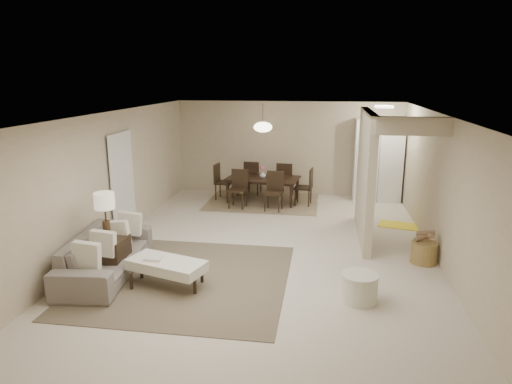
% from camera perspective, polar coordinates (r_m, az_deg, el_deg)
% --- Properties ---
extents(floor, '(9.00, 9.00, 0.00)m').
position_cam_1_polar(floor, '(8.38, 1.22, -7.71)').
color(floor, beige).
rests_on(floor, ground).
extents(ceiling, '(9.00, 9.00, 0.00)m').
position_cam_1_polar(ceiling, '(7.80, 1.32, 9.60)').
color(ceiling, white).
rests_on(ceiling, back_wall).
extents(back_wall, '(6.00, 0.00, 6.00)m').
position_cam_1_polar(back_wall, '(12.39, 3.99, 5.47)').
color(back_wall, '#BDAC8F').
rests_on(back_wall, floor).
extents(left_wall, '(0.00, 9.00, 9.00)m').
position_cam_1_polar(left_wall, '(8.88, -18.30, 1.29)').
color(left_wall, '#BDAC8F').
rests_on(left_wall, floor).
extents(right_wall, '(0.00, 9.00, 9.00)m').
position_cam_1_polar(right_wall, '(8.18, 22.59, -0.17)').
color(right_wall, '#BDAC8F').
rests_on(right_wall, floor).
extents(partition, '(0.15, 2.50, 2.50)m').
position_cam_1_polar(partition, '(9.18, 13.52, 2.02)').
color(partition, '#BDAC8F').
rests_on(partition, floor).
extents(doorway, '(0.04, 0.90, 2.04)m').
position_cam_1_polar(doorway, '(9.45, -16.41, 0.74)').
color(doorway, black).
rests_on(doorway, floor).
extents(pantry_cabinet, '(1.20, 0.55, 2.10)m').
position_cam_1_polar(pantry_cabinet, '(12.11, 15.01, 3.85)').
color(pantry_cabinet, white).
rests_on(pantry_cabinet, floor).
extents(flush_light, '(0.44, 0.44, 0.05)m').
position_cam_1_polar(flush_light, '(11.00, 15.73, 10.22)').
color(flush_light, white).
rests_on(flush_light, ceiling).
extents(living_rug, '(3.20, 3.20, 0.01)m').
position_cam_1_polar(living_rug, '(7.48, -8.75, -10.62)').
color(living_rug, brown).
rests_on(living_rug, floor).
extents(sofa, '(2.38, 1.14, 0.67)m').
position_cam_1_polar(sofa, '(7.84, -18.25, -7.40)').
color(sofa, slate).
rests_on(sofa, floor).
extents(ottoman_bench, '(1.30, 0.87, 0.43)m').
position_cam_1_polar(ottoman_bench, '(7.15, -11.12, -9.01)').
color(ottoman_bench, beige).
rests_on(ottoman_bench, living_rug).
extents(side_table, '(0.55, 0.55, 0.61)m').
position_cam_1_polar(side_table, '(7.83, -17.90, -7.65)').
color(side_table, black).
rests_on(side_table, floor).
extents(table_lamp, '(0.32, 0.32, 0.76)m').
position_cam_1_polar(table_lamp, '(7.56, -18.40, -1.54)').
color(table_lamp, '#48311F').
rests_on(table_lamp, side_table).
extents(round_pouf, '(0.53, 0.53, 0.41)m').
position_cam_1_polar(round_pouf, '(6.80, 12.81, -11.60)').
color(round_pouf, beige).
rests_on(round_pouf, floor).
extents(wicker_basket, '(0.54, 0.54, 0.37)m').
position_cam_1_polar(wicker_basket, '(8.43, 20.24, -7.12)').
color(wicker_basket, olive).
rests_on(wicker_basket, floor).
extents(dining_rug, '(2.80, 2.10, 0.01)m').
position_cam_1_polar(dining_rug, '(11.72, 0.83, -1.23)').
color(dining_rug, '#8D7757').
rests_on(dining_rug, floor).
extents(dining_table, '(1.91, 1.21, 0.64)m').
position_cam_1_polar(dining_table, '(11.64, 0.84, 0.25)').
color(dining_table, black).
rests_on(dining_table, dining_rug).
extents(dining_chairs, '(2.54, 1.95, 0.94)m').
position_cam_1_polar(dining_chairs, '(11.60, 0.84, 0.97)').
color(dining_chairs, black).
rests_on(dining_chairs, dining_rug).
extents(vase, '(0.21, 0.21, 0.17)m').
position_cam_1_polar(vase, '(11.55, 0.85, 2.19)').
color(vase, white).
rests_on(vase, dining_table).
extents(yellow_mat, '(0.96, 0.71, 0.01)m').
position_cam_1_polar(yellow_mat, '(10.36, 17.54, -4.00)').
color(yellow_mat, yellow).
rests_on(yellow_mat, floor).
extents(pendant_light, '(0.46, 0.46, 0.71)m').
position_cam_1_polar(pendant_light, '(11.36, 0.87, 8.12)').
color(pendant_light, '#48311F').
rests_on(pendant_light, ceiling).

